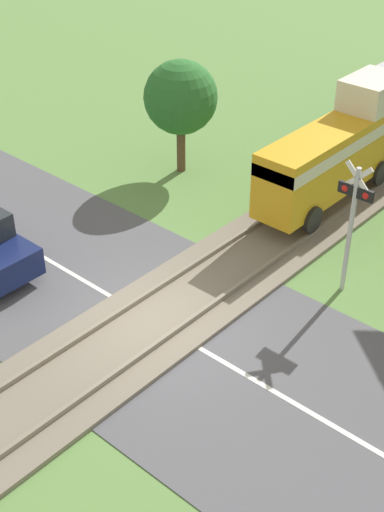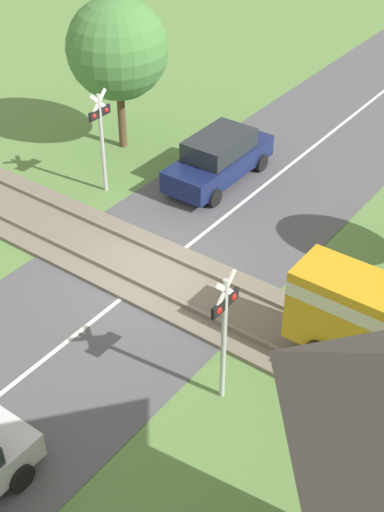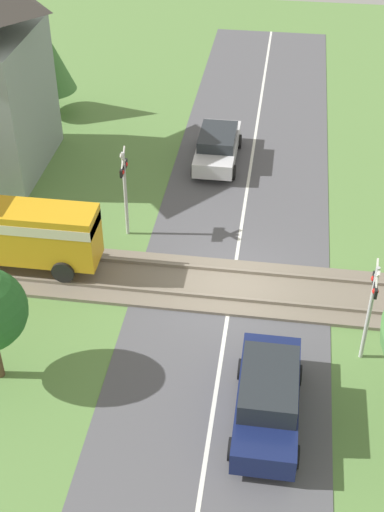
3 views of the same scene
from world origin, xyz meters
name	(u,v)px [view 3 (image 3 of 3)]	position (x,y,z in m)	size (l,w,h in m)	color
ground_plane	(232,288)	(0.00, 0.00, 0.00)	(60.00, 60.00, 0.00)	#5B8442
road_surface	(232,288)	(0.00, 0.00, 0.01)	(48.00, 6.40, 0.02)	#515156
track_bed	(232,287)	(0.00, 0.00, 0.07)	(2.80, 48.00, 0.24)	#756B5B
car_near_crossing	(268,396)	(-5.28, -1.44, 0.85)	(4.30, 1.79, 1.65)	#141E4C
car_far_side	(218,146)	(8.27, 1.44, 0.73)	(4.07, 1.79, 1.37)	silver
crossing_signal_west_approach	(372,300)	(-2.58, -4.06, 2.20)	(0.90, 0.18, 3.46)	#B7B7B7
crossing_signal_east_approach	(125,182)	(2.58, 4.06, 2.20)	(0.90, 0.18, 3.46)	#B7B7B7
tree_by_station	(46,58)	(11.79, 9.70, 2.66)	(2.48, 2.48, 4.15)	brown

